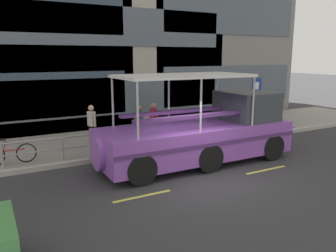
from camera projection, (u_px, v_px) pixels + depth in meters
ground_plane at (199, 175)px, 11.45m from camera, size 120.00×120.00×0.00m
sidewalk at (134, 138)px, 16.25m from camera, size 32.00×4.80×0.18m
curb_edge at (158, 151)px, 14.11m from camera, size 32.00×0.18×0.18m
lane_centreline at (211, 182)px, 10.88m from camera, size 25.80×0.12×0.01m
curb_guardrail at (159, 133)px, 14.37m from camera, size 12.13×0.09×0.88m
parking_sign at (256, 95)px, 17.57m from camera, size 0.60×0.12×2.66m
leaned_bicycle at (11, 154)px, 11.98m from camera, size 1.74×0.46×0.96m
duck_tour_boat at (208, 133)px, 12.90m from camera, size 9.20×2.58×3.32m
pedestrian_near_bow at (223, 112)px, 17.04m from camera, size 0.40×0.34×1.69m
pedestrian_mid_left at (154, 119)px, 14.83m from camera, size 0.28×0.49×1.78m
pedestrian_mid_right at (139, 120)px, 15.02m from camera, size 0.44×0.28×1.64m
pedestrian_near_stern at (92, 122)px, 14.29m from camera, size 0.31×0.47×1.76m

